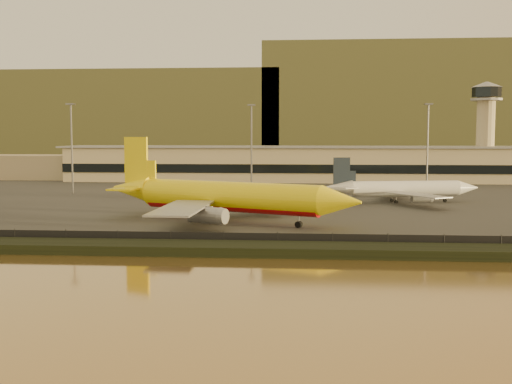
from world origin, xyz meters
TOP-DOWN VIEW (x-y plane):
  - ground at (0.00, 0.00)m, footprint 900.00×900.00m
  - embankment at (0.00, -17.00)m, footprint 320.00×7.00m
  - tarmac at (0.00, 95.00)m, footprint 320.00×220.00m
  - perimeter_fence at (0.00, -13.00)m, footprint 300.00×0.05m
  - terminal_building at (-14.52, 125.55)m, footprint 202.00×25.00m
  - control_tower at (70.00, 131.00)m, footprint 11.20×11.20m
  - apron_light_masts at (15.00, 75.00)m, footprint 152.20×12.20m
  - distant_hills at (-20.74, 340.00)m, footprint 470.00×160.00m
  - dhl_cargo_jet at (-9.16, 14.06)m, footprint 51.56×48.82m
  - white_narrowbody_jet at (29.55, 52.68)m, footprint 38.68×37.22m
  - gse_vehicle_yellow at (9.50, 32.28)m, footprint 4.18×2.60m
  - gse_vehicle_white at (-16.46, 32.53)m, footprint 4.03×1.99m

SIDE VIEW (x-z plane):
  - ground at x=0.00m, z-range 0.00..0.00m
  - tarmac at x=0.00m, z-range 0.00..0.20m
  - embankment at x=0.00m, z-range 0.00..1.40m
  - gse_vehicle_yellow at x=9.50m, z-range 0.20..1.95m
  - gse_vehicle_white at x=-16.46m, z-range 0.20..1.97m
  - perimeter_fence at x=0.00m, z-range 0.20..2.40m
  - white_narrowbody_jet at x=29.55m, z-range -2.05..9.11m
  - dhl_cargo_jet at x=-9.16m, z-range -3.06..13.11m
  - terminal_building at x=-14.52m, z-range -0.05..12.55m
  - apron_light_masts at x=15.00m, z-range 3.00..28.40m
  - control_tower at x=70.00m, z-range 3.91..39.41m
  - distant_hills at x=-20.74m, z-range -3.61..66.39m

